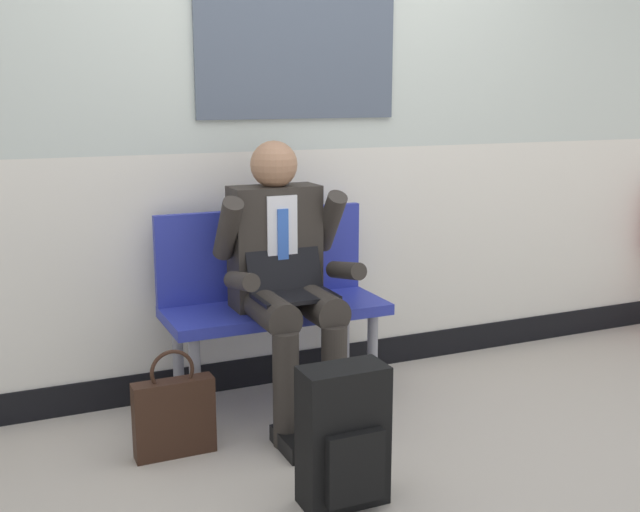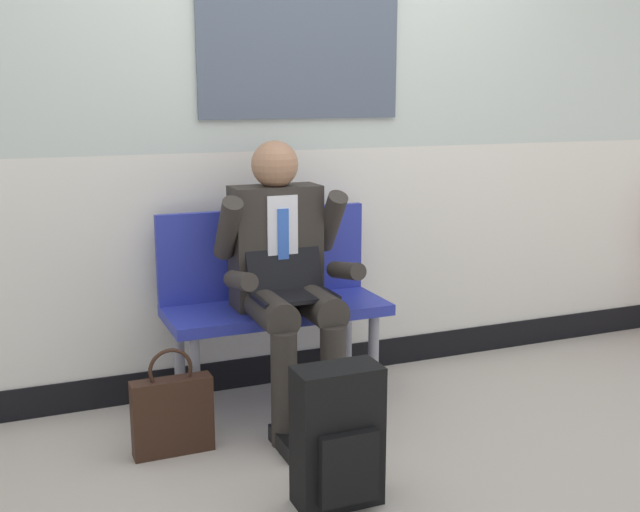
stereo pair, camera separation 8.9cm
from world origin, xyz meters
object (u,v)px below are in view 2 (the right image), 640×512
at_px(person_seated, 286,274).
at_px(backpack, 338,438).
at_px(bench_with_person, 271,292).
at_px(handbag, 172,414).

distance_m(person_seated, backpack, 0.90).
relative_size(bench_with_person, handbag, 2.25).
distance_m(bench_with_person, person_seated, 0.24).
xyz_separation_m(bench_with_person, handbag, (-0.56, -0.37, -0.36)).
height_order(bench_with_person, person_seated, person_seated).
height_order(person_seated, handbag, person_seated).
bearing_deg(person_seated, bench_with_person, 90.00).
xyz_separation_m(person_seated, backpack, (-0.10, -0.79, -0.41)).
bearing_deg(backpack, handbag, 126.54).
xyz_separation_m(bench_with_person, person_seated, (-0.00, -0.20, 0.13)).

